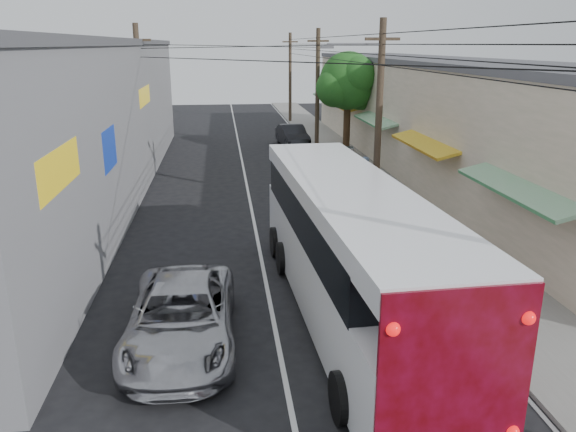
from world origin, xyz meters
name	(u,v)px	position (x,y,z in m)	size (l,w,h in m)	color
ground	(291,411)	(0.00, 0.00, 0.00)	(120.00, 120.00, 0.00)	black
sidewalk	(364,176)	(6.50, 20.00, 0.06)	(3.00, 80.00, 0.12)	slate
building_right	(433,114)	(10.99, 22.00, 3.15)	(7.09, 40.00, 6.25)	beige
building_left	(64,119)	(-8.50, 18.00, 3.65)	(7.20, 36.00, 7.25)	gray
utility_poles	(303,101)	(3.13, 20.33, 4.13)	(11.80, 45.28, 8.00)	#473828
street_tree	(349,83)	(6.87, 26.02, 4.67)	(4.40, 4.00, 6.60)	#3F2B19
coach_bus	(348,248)	(2.02, 4.10, 1.87)	(3.34, 12.65, 3.61)	white
jeepney	(182,317)	(-2.30, 2.87, 0.76)	(2.53, 5.48, 1.52)	#B2B2B9
parked_suv	(338,171)	(4.60, 17.82, 0.85)	(2.37, 5.83, 1.69)	gray
parked_car_mid	(323,158)	(4.60, 22.13, 0.68)	(1.60, 3.98, 1.36)	#25252A
parked_car_far	(292,136)	(3.80, 30.08, 0.76)	(1.61, 4.61, 1.52)	black
pedestrian_near	(419,226)	(5.40, 8.11, 1.05)	(0.67, 0.44, 1.85)	#C66998
pedestrian_far	(364,174)	(5.65, 16.66, 0.96)	(0.81, 0.63, 1.68)	#97B4DB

